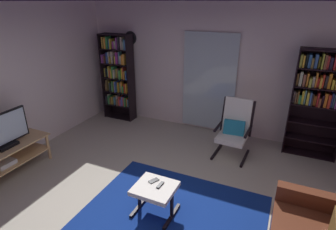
{
  "coord_description": "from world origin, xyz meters",
  "views": [
    {
      "loc": [
        1.53,
        -2.45,
        2.62
      ],
      "look_at": [
        -0.12,
        1.18,
        0.94
      ],
      "focal_mm": 29.32,
      "sensor_mm": 36.0,
      "label": 1
    }
  ],
  "objects_px": {
    "tv_stand": "(8,157)",
    "bookshelf_near_sofa": "(320,94)",
    "cell_phone": "(154,181)",
    "lounge_armchair": "(235,127)",
    "television": "(3,132)",
    "bookshelf_near_tv": "(118,75)",
    "wall_clock": "(131,38)",
    "tv_remote": "(160,185)",
    "ottoman": "(155,191)"
  },
  "relations": [
    {
      "from": "tv_stand",
      "to": "bookshelf_near_sofa",
      "type": "xyz_separation_m",
      "value": [
        4.37,
        2.7,
        0.82
      ]
    },
    {
      "from": "bookshelf_near_sofa",
      "to": "cell_phone",
      "type": "xyz_separation_m",
      "value": [
        -1.92,
        -2.42,
        -0.73
      ]
    },
    {
      "from": "bookshelf_near_sofa",
      "to": "lounge_armchair",
      "type": "xyz_separation_m",
      "value": [
        -1.26,
        -0.57,
        -0.62
      ]
    },
    {
      "from": "television",
      "to": "bookshelf_near_tv",
      "type": "distance_m",
      "value": 2.74
    },
    {
      "from": "bookshelf_near_sofa",
      "to": "cell_phone",
      "type": "relative_size",
      "value": 13.56
    },
    {
      "from": "television",
      "to": "tv_stand",
      "type": "bearing_deg",
      "value": -96.71
    },
    {
      "from": "wall_clock",
      "to": "bookshelf_near_sofa",
      "type": "bearing_deg",
      "value": -3.13
    },
    {
      "from": "lounge_armchair",
      "to": "tv_remote",
      "type": "distance_m",
      "value": 1.99
    },
    {
      "from": "wall_clock",
      "to": "cell_phone",
      "type": "bearing_deg",
      "value": -54.45
    },
    {
      "from": "ottoman",
      "to": "bookshelf_near_sofa",
      "type": "bearing_deg",
      "value": 53.65
    },
    {
      "from": "cell_phone",
      "to": "lounge_armchair",
      "type": "bearing_deg",
      "value": 97.43
    },
    {
      "from": "ottoman",
      "to": "tv_remote",
      "type": "distance_m",
      "value": 0.11
    },
    {
      "from": "ottoman",
      "to": "tv_remote",
      "type": "bearing_deg",
      "value": 41.03
    },
    {
      "from": "ottoman",
      "to": "tv_remote",
      "type": "height_order",
      "value": "tv_remote"
    },
    {
      "from": "lounge_armchair",
      "to": "tv_remote",
      "type": "relative_size",
      "value": 7.1
    },
    {
      "from": "wall_clock",
      "to": "television",
      "type": "bearing_deg",
      "value": -101.11
    },
    {
      "from": "ottoman",
      "to": "cell_phone",
      "type": "distance_m",
      "value": 0.14
    },
    {
      "from": "lounge_armchair",
      "to": "cell_phone",
      "type": "xyz_separation_m",
      "value": [
        -0.66,
        -1.86,
        -0.11
      ]
    },
    {
      "from": "ottoman",
      "to": "tv_remote",
      "type": "relative_size",
      "value": 3.64
    },
    {
      "from": "bookshelf_near_sofa",
      "to": "ottoman",
      "type": "distance_m",
      "value": 3.23
    },
    {
      "from": "bookshelf_near_sofa",
      "to": "tv_remote",
      "type": "bearing_deg",
      "value": -126.06
    },
    {
      "from": "bookshelf_near_tv",
      "to": "ottoman",
      "type": "distance_m",
      "value": 3.45
    },
    {
      "from": "lounge_armchair",
      "to": "cell_phone",
      "type": "height_order",
      "value": "lounge_armchair"
    },
    {
      "from": "television",
      "to": "bookshelf_near_sofa",
      "type": "height_order",
      "value": "bookshelf_near_sofa"
    },
    {
      "from": "tv_remote",
      "to": "bookshelf_near_tv",
      "type": "bearing_deg",
      "value": 136.31
    },
    {
      "from": "bookshelf_near_sofa",
      "to": "television",
      "type": "bearing_deg",
      "value": -148.43
    },
    {
      "from": "lounge_armchair",
      "to": "tv_remote",
      "type": "xyz_separation_m",
      "value": [
        -0.54,
        -1.91,
        -0.11
      ]
    },
    {
      "from": "lounge_armchair",
      "to": "ottoman",
      "type": "xyz_separation_m",
      "value": [
        -0.6,
        -1.96,
        -0.19
      ]
    },
    {
      "from": "bookshelf_near_tv",
      "to": "bookshelf_near_sofa",
      "type": "height_order",
      "value": "bookshelf_near_tv"
    },
    {
      "from": "bookshelf_near_tv",
      "to": "cell_phone",
      "type": "xyz_separation_m",
      "value": [
        2.16,
        -2.44,
        -0.62
      ]
    },
    {
      "from": "ottoman",
      "to": "lounge_armchair",
      "type": "bearing_deg",
      "value": 72.97
    },
    {
      "from": "ottoman",
      "to": "wall_clock",
      "type": "relative_size",
      "value": 1.81
    },
    {
      "from": "television",
      "to": "bookshelf_near_sofa",
      "type": "relative_size",
      "value": 0.44
    },
    {
      "from": "bookshelf_near_sofa",
      "to": "ottoman",
      "type": "xyz_separation_m",
      "value": [
        -1.86,
        -2.52,
        -0.81
      ]
    },
    {
      "from": "lounge_armchair",
      "to": "wall_clock",
      "type": "distance_m",
      "value": 2.97
    },
    {
      "from": "tv_stand",
      "to": "ottoman",
      "type": "height_order",
      "value": "tv_stand"
    },
    {
      "from": "ottoman",
      "to": "tv_stand",
      "type": "bearing_deg",
      "value": -175.85
    },
    {
      "from": "television",
      "to": "tv_remote",
      "type": "xyz_separation_m",
      "value": [
        2.57,
        0.21,
        -0.33
      ]
    },
    {
      "from": "television",
      "to": "bookshelf_near_tv",
      "type": "xyz_separation_m",
      "value": [
        0.29,
        2.71,
        0.29
      ]
    },
    {
      "from": "cell_phone",
      "to": "wall_clock",
      "type": "relative_size",
      "value": 0.48
    },
    {
      "from": "lounge_armchair",
      "to": "wall_clock",
      "type": "height_order",
      "value": "wall_clock"
    },
    {
      "from": "tv_remote",
      "to": "cell_phone",
      "type": "distance_m",
      "value": 0.13
    },
    {
      "from": "television",
      "to": "bookshelf_near_tv",
      "type": "bearing_deg",
      "value": 83.84
    },
    {
      "from": "television",
      "to": "cell_phone",
      "type": "distance_m",
      "value": 2.49
    },
    {
      "from": "lounge_armchair",
      "to": "wall_clock",
      "type": "bearing_deg",
      "value": 163.1
    },
    {
      "from": "tv_remote",
      "to": "wall_clock",
      "type": "relative_size",
      "value": 0.5
    },
    {
      "from": "tv_stand",
      "to": "lounge_armchair",
      "type": "distance_m",
      "value": 3.79
    },
    {
      "from": "tv_remote",
      "to": "cell_phone",
      "type": "xyz_separation_m",
      "value": [
        -0.12,
        0.05,
        -0.0
      ]
    },
    {
      "from": "tv_remote",
      "to": "cell_phone",
      "type": "bearing_deg",
      "value": 161.18
    },
    {
      "from": "tv_remote",
      "to": "cell_phone",
      "type": "height_order",
      "value": "tv_remote"
    }
  ]
}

